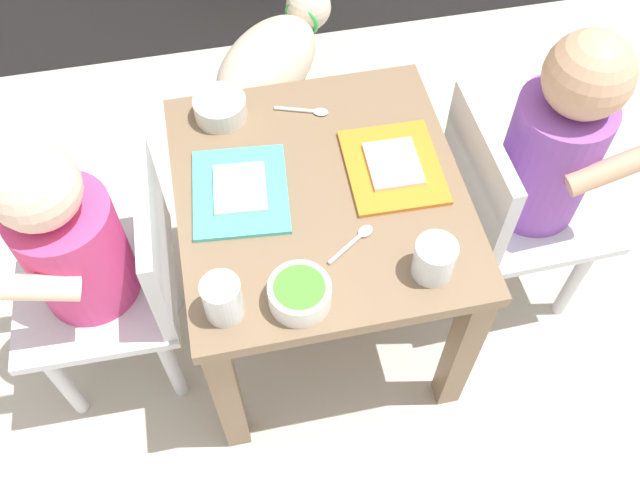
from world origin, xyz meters
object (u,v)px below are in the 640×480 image
Objects in this scene: dining_table at (320,219)px; spoon_by_left_tray at (307,111)px; food_tray_right at (393,166)px; cereal_bowl_left_side at (220,107)px; veggie_bowl_far at (300,293)px; spoon_by_right_tray at (355,240)px; food_tray_left at (240,191)px; water_cup_left at (223,300)px; dog at (272,61)px; seated_child_left at (82,249)px; seated_child_right at (545,157)px; water_cup_right at (434,260)px.

spoon_by_left_tray reaches higher than dining_table.
food_tray_right is 2.03× the size of cereal_bowl_left_side.
veggie_bowl_far is at bearing -102.63° from spoon_by_left_tray.
food_tray_right is 0.17m from spoon_by_right_tray.
water_cup_left reaches higher than food_tray_left.
dog is at bearing 84.54° from veggie_bowl_far.
food_tray_left is 2.71× the size of water_cup_left.
cereal_bowl_left_side is at bearing 40.22° from seated_child_left.
food_tray_right is at bearing 47.48° from veggie_bowl_far.
veggie_bowl_far is at bearing -95.46° from dog.
dining_table is 1.40× the size of dog.
dining_table reaches higher than dog.
veggie_bowl_far is at bearing -156.98° from seated_child_right.
spoon_by_left_tray is (0.01, -0.40, 0.23)m from dog.
food_tray_left is 2.24× the size of spoon_by_right_tray.
seated_child_right is 9.19× the size of water_cup_left.
seated_child_left is 6.72× the size of cereal_bowl_left_side.
food_tray_left is at bearing -132.04° from spoon_by_left_tray.
seated_child_right is 3.53× the size of food_tray_right.
seated_child_left is (-0.40, -0.02, 0.05)m from dining_table.
seated_child_right is at bearing -0.12° from dining_table.
food_tray_left is 0.23m from veggie_bowl_far.
dog is (0.40, 0.60, -0.19)m from seated_child_left.
water_cup_left reaches higher than dining_table.
dining_table is 5.37× the size of spoon_by_left_tray.
food_tray_left is 2.12× the size of veggie_bowl_far.
dining_table is at bearing -94.22° from spoon_by_left_tray.
spoon_by_right_tray is at bearing -87.50° from dog.
seated_child_right is (0.80, 0.02, 0.02)m from seated_child_left.
spoon_by_right_tray is at bearing -86.20° from spoon_by_left_tray.
cereal_bowl_left_side is (-0.07, 0.40, -0.00)m from veggie_bowl_far.
spoon_by_left_tray is at bearing 47.96° from food_tray_left.
dog is 0.83m from veggie_bowl_far.
food_tray_left is 0.18m from cereal_bowl_left_side.
veggie_bowl_far is (-0.20, -0.22, 0.02)m from food_tray_right.
food_tray_right reaches higher than dining_table.
food_tray_right is 2.60× the size of water_cup_left.
veggie_bowl_far is at bearing -132.52° from food_tray_right.
seated_child_right reaches higher than cereal_bowl_left_side.
dining_table is 0.20m from spoon_by_left_tray.
cereal_bowl_left_side is (-0.14, -0.38, 0.25)m from dog.
water_cup_right is 0.74× the size of spoon_by_right_tray.
veggie_bowl_far reaches higher than dog.
seated_child_right reaches higher than spoon_by_left_tray.
spoon_by_left_tray is (0.09, 0.38, -0.02)m from veggie_bowl_far.
cereal_bowl_left_side is (-0.14, 0.20, 0.11)m from dining_table.
dog is at bearing 69.35° from cereal_bowl_left_side.
water_cup_left is (-0.05, -0.22, 0.03)m from food_tray_left.
seated_child_left reaches higher than spoon_by_right_tray.
food_tray_right is 2.88× the size of water_cup_right.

